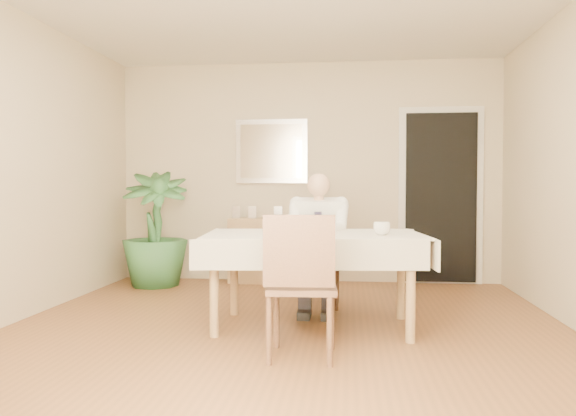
# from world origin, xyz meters

# --- Properties ---
(room) EXTENTS (5.00, 5.02, 2.60)m
(room) POSITION_xyz_m (0.00, 0.00, 1.30)
(room) COLOR brown
(room) RESTS_ON ground
(window) EXTENTS (1.34, 0.04, 1.44)m
(window) POSITION_xyz_m (0.00, -2.47, 1.45)
(window) COLOR silver
(window) RESTS_ON room
(doorway) EXTENTS (0.96, 0.07, 2.10)m
(doorway) POSITION_xyz_m (1.55, 2.46, 1.00)
(doorway) COLOR silver
(doorway) RESTS_ON ground
(mirror) EXTENTS (0.86, 0.04, 0.76)m
(mirror) POSITION_xyz_m (-0.43, 2.47, 1.55)
(mirror) COLOR silver
(mirror) RESTS_ON room
(dining_table) EXTENTS (1.81, 1.18, 0.75)m
(dining_table) POSITION_xyz_m (0.22, 0.26, 0.67)
(dining_table) COLOR #967049
(dining_table) RESTS_ON ground
(chair_far) EXTENTS (0.39, 0.39, 0.82)m
(chair_far) POSITION_xyz_m (0.22, 1.13, 0.46)
(chair_far) COLOR #442A19
(chair_far) RESTS_ON ground
(chair_near) EXTENTS (0.48, 0.48, 0.95)m
(chair_near) POSITION_xyz_m (0.19, -0.62, 0.54)
(chair_near) COLOR #442A19
(chair_near) RESTS_ON ground
(seated_man) EXTENTS (0.48, 0.72, 1.24)m
(seated_man) POSITION_xyz_m (0.22, 0.85, 0.69)
(seated_man) COLOR white
(seated_man) RESTS_ON ground
(plate) EXTENTS (0.26, 0.26, 0.02)m
(plate) POSITION_xyz_m (0.22, 0.49, 0.76)
(plate) COLOR white
(plate) RESTS_ON dining_table
(food) EXTENTS (0.14, 0.14, 0.06)m
(food) POSITION_xyz_m (0.22, 0.49, 0.78)
(food) COLOR olive
(food) RESTS_ON dining_table
(knife) EXTENTS (0.01, 0.13, 0.01)m
(knife) POSITION_xyz_m (0.26, 0.43, 0.78)
(knife) COLOR silver
(knife) RESTS_ON dining_table
(fork) EXTENTS (0.01, 0.13, 0.01)m
(fork) POSITION_xyz_m (0.18, 0.43, 0.78)
(fork) COLOR silver
(fork) RESTS_ON dining_table
(coffee_mug) EXTENTS (0.16, 0.16, 0.10)m
(coffee_mug) POSITION_xyz_m (0.74, 0.14, 0.80)
(coffee_mug) COLOR white
(coffee_mug) RESTS_ON dining_table
(sideboard) EXTENTS (0.95, 0.32, 0.76)m
(sideboard) POSITION_xyz_m (-0.43, 2.32, 0.38)
(sideboard) COLOR #967049
(sideboard) RESTS_ON ground
(photo_frame_left) EXTENTS (0.10, 0.02, 0.14)m
(photo_frame_left) POSITION_xyz_m (-0.83, 2.34, 0.83)
(photo_frame_left) COLOR silver
(photo_frame_left) RESTS_ON sideboard
(photo_frame_center) EXTENTS (0.10, 0.02, 0.14)m
(photo_frame_center) POSITION_xyz_m (-0.64, 2.33, 0.83)
(photo_frame_center) COLOR silver
(photo_frame_center) RESTS_ON sideboard
(photo_frame_right) EXTENTS (0.10, 0.02, 0.14)m
(photo_frame_right) POSITION_xyz_m (-0.33, 2.34, 0.83)
(photo_frame_right) COLOR silver
(photo_frame_right) RESTS_ON sideboard
(potted_palm) EXTENTS (0.91, 0.91, 1.31)m
(potted_palm) POSITION_xyz_m (-1.69, 1.95, 0.65)
(potted_palm) COLOR #275428
(potted_palm) RESTS_ON ground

